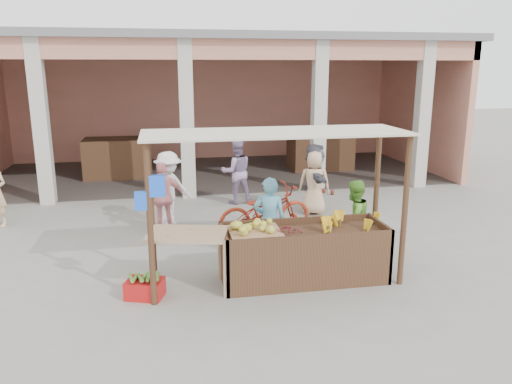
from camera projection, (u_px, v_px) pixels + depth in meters
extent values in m
plane|color=slate|center=(273.00, 281.00, 7.95)|extent=(60.00, 60.00, 0.00)
cube|color=tan|center=(206.00, 104.00, 18.33)|extent=(14.00, 0.20, 4.00)
cube|color=tan|center=(418.00, 107.00, 16.81)|extent=(0.20, 6.00, 4.00)
cube|color=tan|center=(225.00, 49.00, 12.43)|extent=(14.00, 0.30, 0.50)
cube|color=slate|center=(213.00, 41.00, 15.06)|extent=(14.40, 6.40, 0.20)
cube|color=beige|center=(41.00, 123.00, 12.04)|extent=(0.35, 0.35, 4.00)
cube|color=beige|center=(187.00, 121.00, 12.67)|extent=(0.35, 0.35, 4.00)
cube|color=beige|center=(319.00, 118.00, 13.30)|extent=(0.35, 0.35, 4.00)
cube|color=beige|center=(422.00, 116.00, 13.84)|extent=(0.35, 0.35, 4.00)
cube|color=#4C331E|center=(118.00, 158.00, 15.37)|extent=(2.00, 1.20, 1.20)
cube|color=#4C331E|center=(320.00, 152.00, 16.54)|extent=(2.00, 1.20, 1.20)
cube|color=#4C331E|center=(304.00, 256.00, 7.95)|extent=(2.60, 0.95, 0.80)
cylinder|color=#4C331E|center=(150.00, 227.00, 6.91)|extent=(0.09, 0.09, 2.35)
cylinder|color=#4C331E|center=(405.00, 212.00, 7.59)|extent=(0.09, 0.09, 2.35)
cylinder|color=#4C331E|center=(151.00, 206.00, 7.91)|extent=(0.09, 0.09, 2.35)
cylinder|color=#4C331E|center=(376.00, 195.00, 8.59)|extent=(0.09, 0.09, 2.35)
cube|color=beige|center=(276.00, 132.00, 7.46)|extent=(4.00, 1.35, 0.03)
cube|color=blue|center=(157.00, 186.00, 6.79)|extent=(0.22, 0.08, 0.30)
cube|color=blue|center=(141.00, 201.00, 6.80)|extent=(0.18, 0.07, 0.26)
cube|color=#A97D57|center=(255.00, 232.00, 7.74)|extent=(0.80, 0.69, 0.06)
ellipsoid|color=gold|center=(255.00, 226.00, 7.72)|extent=(0.68, 0.60, 0.15)
ellipsoid|color=maroon|center=(288.00, 229.00, 7.72)|extent=(0.49, 0.40, 0.15)
cube|color=tan|center=(187.00, 234.00, 7.41)|extent=(1.30, 1.02, 0.04)
cube|color=tan|center=(152.00, 275.00, 7.11)|extent=(0.06, 0.06, 0.89)
cube|color=tan|center=(225.00, 269.00, 7.30)|extent=(0.06, 0.06, 0.89)
cube|color=tan|center=(153.00, 258.00, 7.74)|extent=(0.06, 0.06, 0.89)
cube|color=tan|center=(220.00, 253.00, 7.93)|extent=(0.06, 0.06, 0.89)
cube|color=#B31313|center=(145.00, 289.00, 7.38)|extent=(0.62, 0.53, 0.27)
ellipsoid|color=maroon|center=(321.00, 186.00, 13.15)|extent=(0.41, 0.41, 0.57)
ellipsoid|color=maroon|center=(333.00, 185.00, 13.26)|extent=(0.41, 0.41, 0.57)
ellipsoid|color=maroon|center=(324.00, 183.00, 13.45)|extent=(0.41, 0.41, 0.57)
imported|color=#57A2C0|center=(269.00, 218.00, 8.48)|extent=(0.72, 0.61, 1.64)
imported|color=#69B239|center=(354.00, 217.00, 8.82)|extent=(0.82, 0.70, 1.49)
imported|color=maroon|center=(265.00, 210.00, 9.98)|extent=(1.16, 2.18, 1.09)
imported|color=silver|center=(169.00, 186.00, 10.58)|extent=(1.24, 1.06, 1.74)
imported|color=#D88586|center=(163.00, 195.00, 10.19)|extent=(1.03, 0.76, 1.56)
imported|color=tan|center=(314.00, 180.00, 11.42)|extent=(0.90, 0.71, 1.63)
imported|color=#494753|center=(315.00, 176.00, 11.67)|extent=(1.00, 1.68, 1.70)
imported|color=#957BA1|center=(236.00, 169.00, 12.34)|extent=(0.90, 0.57, 1.76)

